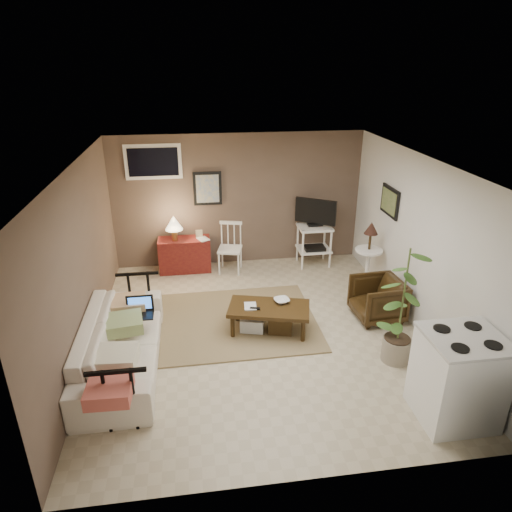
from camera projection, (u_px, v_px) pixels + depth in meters
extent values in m
plane|color=#C1B293|center=(259.00, 332.00, 6.47)|extent=(5.00, 5.00, 0.00)
cube|color=black|center=(208.00, 189.00, 8.06)|extent=(0.50, 0.03, 0.60)
cube|color=black|center=(390.00, 201.00, 7.10)|extent=(0.03, 0.60, 0.45)
cube|color=white|center=(153.00, 162.00, 7.75)|extent=(0.96, 0.03, 0.60)
cube|color=#958157|center=(233.00, 321.00, 6.72)|extent=(2.44, 1.96, 0.02)
cube|color=#38250F|center=(269.00, 308.00, 6.35)|extent=(1.23, 0.84, 0.06)
cylinder|color=#38250F|center=(233.00, 327.00, 6.28)|extent=(0.06, 0.06, 0.35)
cylinder|color=#38250F|center=(303.00, 331.00, 6.18)|extent=(0.06, 0.06, 0.35)
cylinder|color=#38250F|center=(237.00, 311.00, 6.67)|extent=(0.06, 0.06, 0.35)
cylinder|color=#38250F|center=(304.00, 315.00, 6.57)|extent=(0.06, 0.06, 0.35)
cube|color=black|center=(255.00, 308.00, 6.26)|extent=(0.15, 0.08, 0.02)
cube|color=#402B16|center=(281.00, 324.00, 6.42)|extent=(0.39, 0.35, 0.24)
cube|color=silver|center=(253.00, 323.00, 6.47)|extent=(0.39, 0.35, 0.20)
imported|color=white|center=(120.00, 336.00, 5.60)|extent=(0.67, 2.28, 0.89)
cube|color=black|center=(140.00, 316.00, 5.89)|extent=(0.35, 0.24, 0.02)
cube|color=black|center=(140.00, 303.00, 5.96)|extent=(0.35, 0.02, 0.22)
cube|color=blue|center=(140.00, 303.00, 5.95)|extent=(0.30, 0.00, 0.18)
cube|color=maroon|center=(185.00, 255.00, 8.24)|extent=(0.92, 0.41, 0.61)
cylinder|color=#AA8141|center=(175.00, 235.00, 8.02)|extent=(0.10, 0.10, 0.20)
cone|color=beige|center=(174.00, 223.00, 7.93)|extent=(0.31, 0.31, 0.24)
cube|color=tan|center=(199.00, 234.00, 8.14)|extent=(0.12, 0.02, 0.15)
cube|color=white|center=(230.00, 249.00, 8.16)|extent=(0.49, 0.49, 0.04)
cylinder|color=white|center=(219.00, 264.00, 8.11)|extent=(0.03, 0.03, 0.40)
cylinder|color=white|center=(238.00, 265.00, 8.08)|extent=(0.03, 0.03, 0.40)
cylinder|color=white|center=(222.00, 256.00, 8.43)|extent=(0.03, 0.03, 0.40)
cylinder|color=white|center=(241.00, 257.00, 8.40)|extent=(0.03, 0.03, 0.40)
cube|color=white|center=(231.00, 223.00, 8.15)|extent=(0.40, 0.13, 0.06)
cube|color=white|center=(315.00, 227.00, 8.32)|extent=(0.59, 0.49, 0.04)
cube|color=white|center=(314.00, 249.00, 8.49)|extent=(0.59, 0.49, 0.03)
cylinder|color=white|center=(303.00, 250.00, 8.24)|extent=(0.04, 0.04, 0.76)
cylinder|color=white|center=(330.00, 249.00, 8.31)|extent=(0.04, 0.04, 0.76)
cylinder|color=white|center=(298.00, 242.00, 8.61)|extent=(0.04, 0.04, 0.76)
cylinder|color=white|center=(324.00, 241.00, 8.68)|extent=(0.04, 0.04, 0.76)
cube|color=black|center=(315.00, 224.00, 8.29)|extent=(0.27, 0.15, 0.03)
cube|color=black|center=(316.00, 211.00, 8.20)|extent=(0.66, 0.46, 0.45)
cube|color=#EE9A5C|center=(316.00, 211.00, 8.20)|extent=(0.55, 0.36, 0.37)
cube|color=black|center=(314.00, 249.00, 8.43)|extent=(0.38, 0.27, 0.11)
cylinder|color=white|center=(365.00, 287.00, 7.69)|extent=(0.31, 0.31, 0.03)
cylinder|color=white|center=(367.00, 269.00, 7.56)|extent=(0.06, 0.06, 0.66)
cylinder|color=white|center=(369.00, 250.00, 7.42)|extent=(0.44, 0.44, 0.03)
cylinder|color=black|center=(370.00, 241.00, 7.35)|extent=(0.04, 0.04, 0.29)
cone|color=#321B14|center=(371.00, 228.00, 7.26)|extent=(0.22, 0.22, 0.20)
imported|color=black|center=(378.00, 297.00, 6.70)|extent=(0.67, 0.71, 0.69)
cylinder|color=gray|center=(396.00, 349.00, 5.82)|extent=(0.36, 0.36, 0.32)
cylinder|color=#4C602D|center=(404.00, 295.00, 5.51)|extent=(0.02, 0.02, 1.24)
cube|color=white|center=(458.00, 379.00, 4.78)|extent=(0.76, 0.70, 0.98)
cube|color=silver|center=(466.00, 338.00, 4.58)|extent=(0.78, 0.73, 0.03)
cylinder|color=black|center=(460.00, 348.00, 4.39)|extent=(0.17, 0.17, 0.01)
cylinder|color=black|center=(493.00, 345.00, 4.43)|extent=(0.17, 0.17, 0.01)
cylinder|color=black|center=(442.00, 329.00, 4.70)|extent=(0.17, 0.17, 0.01)
cylinder|color=black|center=(473.00, 326.00, 4.75)|extent=(0.17, 0.17, 0.01)
imported|color=#38250F|center=(282.00, 296.00, 6.41)|extent=(0.22, 0.09, 0.21)
imported|color=#38250F|center=(244.00, 300.00, 6.28)|extent=(0.17, 0.03, 0.23)
imported|color=#38250F|center=(198.00, 235.00, 7.99)|extent=(0.17, 0.09, 0.23)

